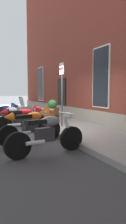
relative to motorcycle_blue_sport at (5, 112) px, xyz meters
name	(u,v)px	position (x,y,z in m)	size (l,w,h in m)	color
ground_plane	(46,132)	(2.77, 1.11, -0.54)	(140.00, 140.00, 0.00)	#38383A
sidewalk	(75,128)	(2.77, 2.32, -0.47)	(30.52, 2.42, 0.15)	gray
motorcycle_blue_sport	(5,112)	(0.00, 0.00, 0.00)	(0.80, 1.97, 0.99)	black
motorcycle_silver_touring	(7,116)	(1.49, -0.14, 0.00)	(0.79, 2.02, 1.31)	black
motorcycle_red_sport	(24,118)	(2.86, 0.26, 0.02)	(0.62, 2.06, 1.04)	black
motorcycle_orange_sport	(34,124)	(4.20, 0.23, 0.03)	(0.87, 2.07, 1.05)	black
motorcycle_grey_naked	(47,134)	(5.52, 0.19, -0.06)	(0.65, 2.07, 1.00)	black
parking_sign	(62,85)	(2.64, 1.80, 1.22)	(0.36, 0.07, 2.49)	#4C4C51
barrel_planter	(53,113)	(1.71, 1.76, 0.05)	(0.59, 0.59, 1.02)	brown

